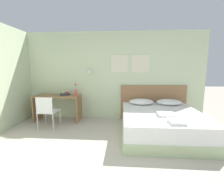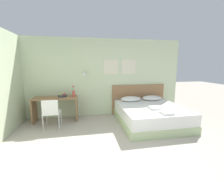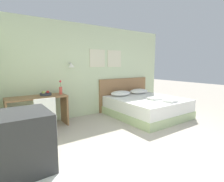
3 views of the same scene
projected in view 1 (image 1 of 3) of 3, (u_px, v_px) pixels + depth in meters
wall_back at (108, 76)px, 4.61m from camera, size 5.78×0.31×2.65m
bed at (161, 123)px, 3.58m from camera, size 1.84×2.04×0.54m
headboard at (153, 103)px, 4.58m from camera, size 1.96×0.06×1.05m
pillow_left at (141, 102)px, 4.28m from camera, size 0.69×0.48×0.15m
pillow_right at (169, 102)px, 4.22m from camera, size 0.69×0.48×0.15m
folded_towel_near_foot at (166, 114)px, 3.23m from camera, size 0.36×0.28×0.06m
folded_towel_mid_bed at (177, 122)px, 2.78m from camera, size 0.27×0.30×0.06m
desk at (58, 103)px, 4.47m from camera, size 1.33×0.54×0.77m
desk_chair at (47, 110)px, 3.84m from camera, size 0.45×0.45×0.84m
fruit_bowl at (65, 94)px, 4.47m from camera, size 0.28×0.28×0.11m
flower_vase at (76, 91)px, 4.37m from camera, size 0.08×0.08×0.35m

